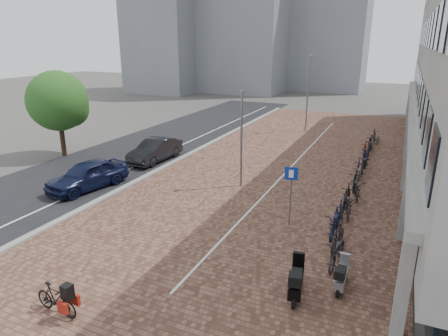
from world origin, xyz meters
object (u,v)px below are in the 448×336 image
(car_dark, at_px, (155,150))
(scooter_front, at_px, (342,274))
(parking_sign, at_px, (291,186))
(hero_bike, at_px, (56,299))
(car_navy, at_px, (87,175))
(scooter_mid, at_px, (296,279))

(car_dark, xyz_separation_m, scooter_front, (13.58, -9.59, -0.22))
(parking_sign, bearing_deg, hero_bike, -128.94)
(car_navy, relative_size, scooter_front, 3.03)
(car_dark, height_order, scooter_front, car_dark)
(hero_bike, height_order, scooter_front, hero_bike)
(car_navy, distance_m, parking_sign, 11.26)
(car_navy, bearing_deg, scooter_mid, -8.34)
(scooter_front, height_order, parking_sign, parking_sign)
(car_navy, relative_size, scooter_mid, 2.55)
(scooter_front, bearing_deg, parking_sign, 126.32)
(car_navy, bearing_deg, parking_sign, 12.33)
(scooter_front, height_order, scooter_mid, scooter_mid)
(car_navy, distance_m, car_dark, 5.91)
(hero_bike, bearing_deg, car_navy, 41.60)
(car_navy, height_order, parking_sign, parking_sign)
(car_dark, bearing_deg, parking_sign, -26.30)
(car_dark, distance_m, scooter_mid, 16.26)
(car_navy, xyz_separation_m, scooter_front, (13.99, -3.70, -0.26))
(car_dark, bearing_deg, scooter_mid, -38.68)
(car_dark, bearing_deg, hero_bike, -64.92)
(car_navy, relative_size, hero_bike, 2.76)
(scooter_front, bearing_deg, hero_bike, -147.48)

